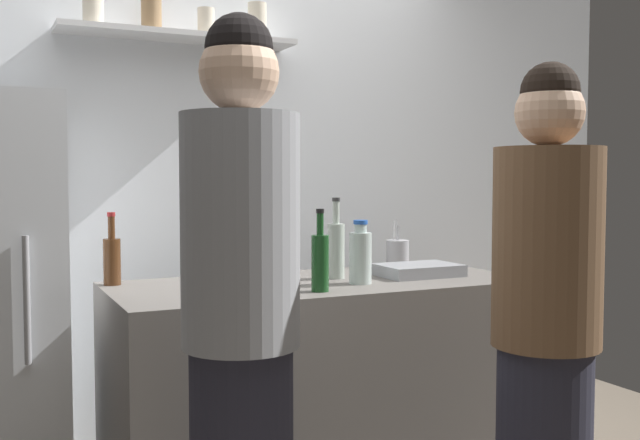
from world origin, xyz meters
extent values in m
cube|color=white|center=(0.00, 1.25, 1.30)|extent=(4.80, 0.10, 2.60)
cube|color=silver|center=(-0.17, 1.09, 1.96)|extent=(1.07, 0.22, 0.02)
cylinder|color=beige|center=(-0.55, 1.09, 2.03)|extent=(0.09, 0.09, 0.11)
cylinder|color=olive|center=(-0.30, 1.09, 2.05)|extent=(0.09, 0.09, 0.16)
cylinder|color=beige|center=(-0.05, 1.09, 2.03)|extent=(0.08, 0.08, 0.12)
cylinder|color=beige|center=(0.20, 1.09, 2.06)|extent=(0.09, 0.09, 0.17)
cylinder|color=#99999E|center=(-0.87, 0.51, 0.90)|extent=(0.02, 0.02, 0.45)
cube|color=#66605B|center=(0.24, 0.48, 0.45)|extent=(1.68, 0.74, 0.90)
cube|color=gray|center=(0.69, 0.45, 0.93)|extent=(0.34, 0.24, 0.05)
cylinder|color=#B2B2B7|center=(0.78, 0.78, 0.96)|extent=(0.11, 0.11, 0.12)
cylinder|color=silver|center=(0.78, 0.78, 1.02)|extent=(0.01, 0.03, 0.15)
cylinder|color=silver|center=(0.79, 0.78, 1.02)|extent=(0.02, 0.01, 0.15)
cylinder|color=silver|center=(0.78, 0.77, 1.03)|extent=(0.02, 0.01, 0.19)
cylinder|color=silver|center=(0.79, 0.77, 1.02)|extent=(0.01, 0.01, 0.16)
cylinder|color=silver|center=(0.78, 0.78, 1.03)|extent=(0.02, 0.03, 0.18)
cylinder|color=silver|center=(0.77, 0.79, 1.03)|extent=(0.03, 0.04, 0.17)
cylinder|color=#472814|center=(-0.55, 0.74, 0.99)|extent=(0.07, 0.07, 0.18)
cylinder|color=#472814|center=(-0.55, 0.74, 1.13)|extent=(0.03, 0.03, 0.09)
cylinder|color=maroon|center=(-0.55, 0.74, 1.18)|extent=(0.03, 0.03, 0.02)
cylinder|color=#B2BFB2|center=(0.33, 0.53, 1.02)|extent=(0.07, 0.07, 0.23)
cylinder|color=#B2BFB2|center=(0.33, 0.53, 1.18)|extent=(0.03, 0.03, 0.09)
cylinder|color=#333333|center=(0.33, 0.53, 1.23)|extent=(0.03, 0.03, 0.02)
cylinder|color=#19471E|center=(0.12, 0.24, 1.01)|extent=(0.07, 0.07, 0.21)
cylinder|color=#19471E|center=(0.12, 0.24, 1.15)|extent=(0.03, 0.03, 0.08)
cylinder|color=black|center=(0.12, 0.24, 1.20)|extent=(0.03, 0.03, 0.02)
cylinder|color=silver|center=(0.35, 0.35, 1.00)|extent=(0.09, 0.09, 0.20)
cylinder|color=silver|center=(0.35, 0.35, 1.12)|extent=(0.05, 0.05, 0.03)
cylinder|color=blue|center=(0.35, 0.35, 1.15)|extent=(0.06, 0.06, 0.02)
cylinder|color=brown|center=(0.59, -0.43, 1.11)|extent=(0.34, 0.34, 0.63)
sphere|color=#D8AD8C|center=(0.59, -0.43, 1.53)|extent=(0.21, 0.21, 0.21)
sphere|color=black|center=(0.59, -0.43, 1.59)|extent=(0.18, 0.18, 0.18)
cylinder|color=gray|center=(-0.35, -0.22, 1.17)|extent=(0.34, 0.34, 0.67)
sphere|color=#D8AD8C|center=(-0.35, -0.22, 1.62)|extent=(0.23, 0.23, 0.23)
sphere|color=black|center=(-0.35, -0.22, 1.69)|extent=(0.19, 0.19, 0.19)
camera|label=1|loc=(-1.04, -2.21, 1.33)|focal=41.29mm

